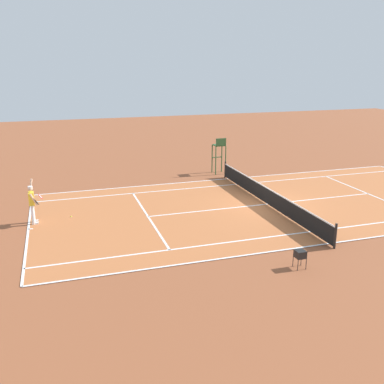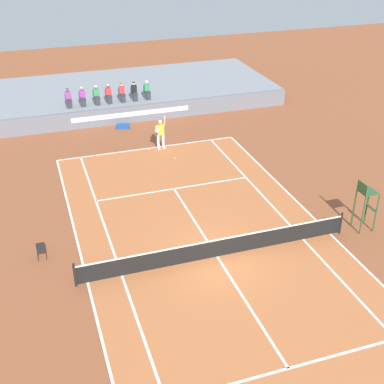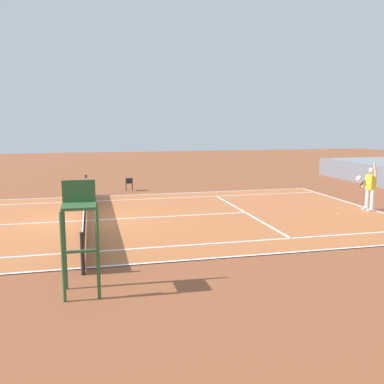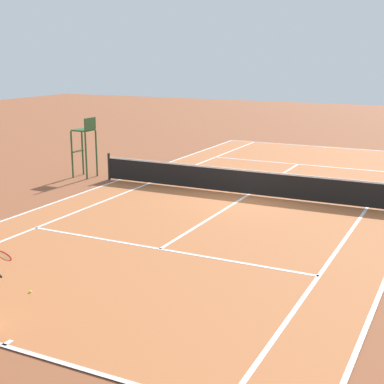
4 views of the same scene
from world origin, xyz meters
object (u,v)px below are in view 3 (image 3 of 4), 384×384
tennis_player (370,187)px  umpire_chair (80,223)px  ball_hopper (129,180)px  tennis_ball (338,214)px

tennis_player → umpire_chair: (6.32, -11.65, 0.56)m
tennis_player → ball_hopper: 12.20m
tennis_ball → umpire_chair: size_ratio=0.03×
umpire_chair → ball_hopper: bearing=170.9°
tennis_player → umpire_chair: size_ratio=0.85×
tennis_player → umpire_chair: bearing=-61.5°
ball_hopper → tennis_ball: bearing=43.3°
tennis_ball → umpire_chair: umpire_chair is taller
tennis_ball → ball_hopper: (-8.17, -7.70, 0.54)m
tennis_player → umpire_chair: umpire_chair is taller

